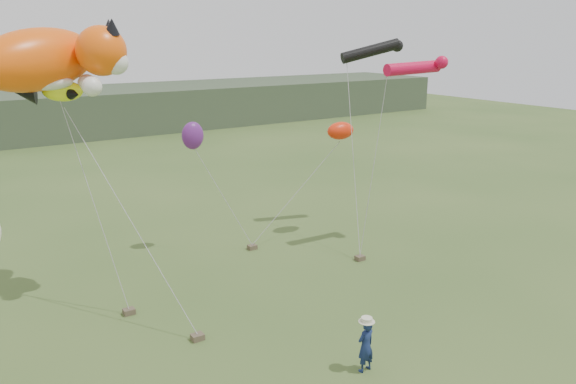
# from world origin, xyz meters

# --- Properties ---
(ground) EXTENTS (120.00, 120.00, 0.00)m
(ground) POSITION_xyz_m (0.00, 0.00, 0.00)
(ground) COLOR #385123
(ground) RESTS_ON ground
(headland) EXTENTS (90.00, 13.00, 4.00)m
(headland) POSITION_xyz_m (-3.11, 44.69, 1.92)
(headland) COLOR #2D3D28
(headland) RESTS_ON ground
(festival_attendant) EXTENTS (0.60, 0.42, 1.55)m
(festival_attendant) POSITION_xyz_m (0.15, -1.05, 0.78)
(festival_attendant) COLOR #14224D
(festival_attendant) RESTS_ON ground
(sandbag_anchors) EXTENTS (14.84, 6.06, 0.19)m
(sandbag_anchors) POSITION_xyz_m (-1.84, 5.16, 0.10)
(sandbag_anchors) COLOR brown
(sandbag_anchors) RESTS_ON ground
(cat_kite) EXTENTS (5.72, 3.63, 2.52)m
(cat_kite) POSITION_xyz_m (-5.45, 8.04, 8.34)
(cat_kite) COLOR #FF5809
(cat_kite) RESTS_ON ground
(fish_kite) EXTENTS (2.23, 1.48, 1.10)m
(fish_kite) POSITION_xyz_m (-5.60, 8.31, 7.33)
(fish_kite) COLOR #F2FF16
(fish_kite) RESTS_ON ground
(tube_kites) EXTENTS (3.41, 4.67, 1.49)m
(tube_kites) POSITION_xyz_m (8.61, 7.19, 8.11)
(tube_kites) COLOR black
(tube_kites) RESTS_ON ground
(misc_kites) EXTENTS (7.66, 2.37, 1.16)m
(misc_kites) POSITION_xyz_m (3.76, 9.11, 4.96)
(misc_kites) COLOR red
(misc_kites) RESTS_ON ground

